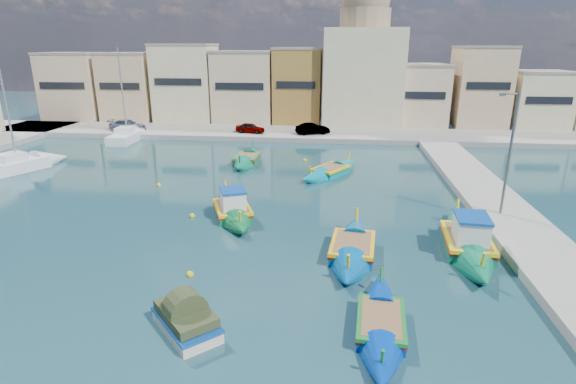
% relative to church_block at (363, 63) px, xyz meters
% --- Properties ---
extents(ground, '(160.00, 160.00, 0.00)m').
position_rel_church_block_xyz_m(ground, '(-10.00, -40.00, -8.41)').
color(ground, '#153B41').
rests_on(ground, ground).
extents(east_quay, '(4.00, 70.00, 0.50)m').
position_rel_church_block_xyz_m(east_quay, '(8.00, -40.00, -8.16)').
color(east_quay, gray).
rests_on(east_quay, ground).
extents(north_quay, '(80.00, 8.00, 0.60)m').
position_rel_church_block_xyz_m(north_quay, '(-10.00, -8.00, -8.11)').
color(north_quay, gray).
rests_on(north_quay, ground).
extents(north_townhouses, '(83.20, 7.87, 10.19)m').
position_rel_church_block_xyz_m(north_townhouses, '(-3.32, -0.64, -3.41)').
color(north_townhouses, '#CAAF8C').
rests_on(north_townhouses, ground).
extents(church_block, '(10.00, 10.00, 19.10)m').
position_rel_church_block_xyz_m(church_block, '(0.00, 0.00, 0.00)').
color(church_block, beige).
rests_on(church_block, ground).
extents(quay_street_lamp, '(1.18, 0.16, 8.00)m').
position_rel_church_block_xyz_m(quay_street_lamp, '(7.44, -34.00, -4.07)').
color(quay_street_lamp, '#595B60').
rests_on(quay_street_lamp, ground).
extents(parked_cars, '(27.10, 2.57, 1.30)m').
position_rel_church_block_xyz_m(parked_cars, '(-18.01, -9.50, -7.18)').
color(parked_cars, '#4C1919').
rests_on(parked_cars, north_quay).
extents(luzzu_turquoise_cabin, '(3.12, 10.51, 3.33)m').
position_rel_church_block_xyz_m(luzzu_turquoise_cabin, '(4.30, -38.64, -8.01)').
color(luzzu_turquoise_cabin, '#0B744E').
rests_on(luzzu_turquoise_cabin, ground).
extents(luzzu_blue_cabin, '(5.07, 8.64, 3.00)m').
position_rel_church_block_xyz_m(luzzu_blue_cabin, '(-9.48, -35.18, -8.04)').
color(luzzu_blue_cabin, '#0A7037').
rests_on(luzzu_blue_cabin, ground).
extents(luzzu_cyan_mid, '(6.07, 8.16, 2.47)m').
position_rel_church_block_xyz_m(luzzu_cyan_mid, '(-3.42, -24.62, -8.15)').
color(luzzu_cyan_mid, '#00839A').
rests_on(luzzu_cyan_mid, ground).
extents(luzzu_green, '(2.21, 8.12, 2.55)m').
position_rel_church_block_xyz_m(luzzu_green, '(-11.35, -21.39, -8.13)').
color(luzzu_green, '#0B7650').
rests_on(luzzu_green, ground).
extents(luzzu_blue_south, '(2.32, 7.84, 2.23)m').
position_rel_church_block_xyz_m(luzzu_blue_south, '(-0.93, -46.58, -8.17)').
color(luzzu_blue_south, '#0037AC').
rests_on(luzzu_blue_south, ground).
extents(luzzu_cyan_south, '(2.95, 8.74, 2.67)m').
position_rel_church_block_xyz_m(luzzu_cyan_south, '(-1.88, -40.00, -8.12)').
color(luzzu_cyan_south, '#00569F').
rests_on(luzzu_cyan_south, ground).
extents(tender_near, '(3.35, 3.44, 1.54)m').
position_rel_church_block_xyz_m(tender_near, '(-8.40, -47.49, -7.93)').
color(tender_near, beige).
rests_on(tender_near, ground).
extents(yacht_north, '(2.82, 8.46, 11.14)m').
position_rel_church_block_xyz_m(yacht_north, '(-27.29, -11.48, -7.97)').
color(yacht_north, white).
rests_on(yacht_north, ground).
extents(yacht_midnorth, '(5.41, 8.16, 11.19)m').
position_rel_church_block_xyz_m(yacht_midnorth, '(-30.31, -25.34, -7.97)').
color(yacht_midnorth, white).
rests_on(yacht_midnorth, ground).
extents(mooring_buoys, '(23.65, 23.32, 0.36)m').
position_rel_church_block_xyz_m(mooring_buoys, '(-8.21, -33.42, -8.33)').
color(mooring_buoys, yellow).
rests_on(mooring_buoys, ground).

